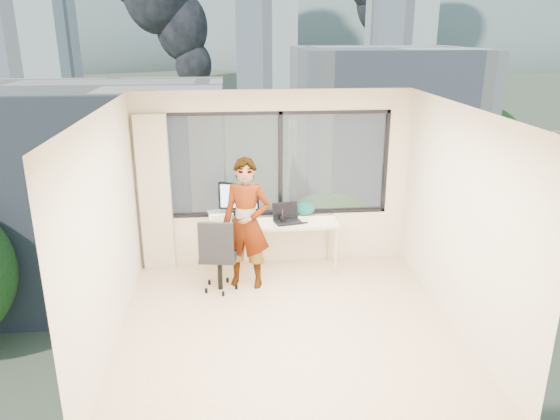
{
  "coord_description": "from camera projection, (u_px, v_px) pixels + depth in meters",
  "views": [
    {
      "loc": [
        -0.63,
        -5.61,
        3.4
      ],
      "look_at": [
        0.0,
        1.0,
        1.15
      ],
      "focal_mm": 34.35,
      "sensor_mm": 36.0,
      "label": 1
    }
  ],
  "objects": [
    {
      "name": "game_console",
      "position": [
        220.0,
        215.0,
        7.92
      ],
      "size": [
        0.4,
        0.35,
        0.08
      ],
      "primitive_type": "cube",
      "rotation": [
        0.0,
        0.0,
        0.22
      ],
      "color": "white",
      "rests_on": "desk"
    },
    {
      "name": "window_wall",
      "position": [
        277.0,
        164.0,
        7.84
      ],
      "size": [
        3.3,
        0.16,
        1.55
      ],
      "primitive_type": null,
      "color": "black",
      "rests_on": "ground"
    },
    {
      "name": "far_tower_b",
      "position": [
        265.0,
        40.0,
        119.98
      ],
      "size": [
        13.0,
        13.0,
        30.0
      ],
      "primitive_type": "cube",
      "color": "silver",
      "rests_on": "exterior_ground"
    },
    {
      "name": "monitor",
      "position": [
        239.0,
        202.0,
        7.68
      ],
      "size": [
        0.61,
        0.26,
        0.59
      ],
      "primitive_type": null,
      "rotation": [
        0.0,
        0.0,
        -0.23
      ],
      "color": "black",
      "rests_on": "desk"
    },
    {
      "name": "far_tower_a",
      "position": [
        28.0,
        50.0,
        92.88
      ],
      "size": [
        14.0,
        14.0,
        28.0
      ],
      "primitive_type": "cube",
      "color": "silver",
      "rests_on": "exterior_ground"
    },
    {
      "name": "near_bldg_b",
      "position": [
        380.0,
        146.0,
        45.27
      ],
      "size": [
        14.0,
        13.0,
        16.0
      ],
      "primitive_type": "cube",
      "color": "silver",
      "rests_on": "exterior_ground"
    },
    {
      "name": "tree_b",
      "position": [
        327.0,
        300.0,
        26.81
      ],
      "size": [
        7.6,
        7.6,
        9.0
      ],
      "primitive_type": null,
      "color": "#234A18",
      "rests_on": "exterior_ground"
    },
    {
      "name": "curtain",
      "position": [
        155.0,
        194.0,
        7.69
      ],
      "size": [
        0.45,
        0.14,
        2.3
      ],
      "primitive_type": "cube",
      "color": "#C3B798",
      "rests_on": "floor"
    },
    {
      "name": "wall_right",
      "position": [
        460.0,
        220.0,
        6.2
      ],
      "size": [
        0.01,
        4.0,
        2.6
      ],
      "primitive_type": "cube",
      "color": "beige",
      "rests_on": "ground"
    },
    {
      "name": "cellphone",
      "position": [
        304.0,
        223.0,
        7.7
      ],
      "size": [
        0.11,
        0.06,
        0.01
      ],
      "primitive_type": "cube",
      "rotation": [
        0.0,
        0.0,
        0.09
      ],
      "color": "black",
      "rests_on": "desk"
    },
    {
      "name": "pen_cup",
      "position": [
        283.0,
        220.0,
        7.7
      ],
      "size": [
        0.1,
        0.1,
        0.1
      ],
      "primitive_type": "cylinder",
      "rotation": [
        0.0,
        0.0,
        -0.34
      ],
      "color": "black",
      "rests_on": "desk"
    },
    {
      "name": "tree_c",
      "position": [
        479.0,
        172.0,
        49.01
      ],
      "size": [
        8.4,
        8.4,
        10.0
      ],
      "primitive_type": null,
      "color": "#234A18",
      "rests_on": "exterior_ground"
    },
    {
      "name": "laptop",
      "position": [
        288.0,
        214.0,
        7.69
      ],
      "size": [
        0.45,
        0.47,
        0.24
      ],
      "primitive_type": null,
      "rotation": [
        0.0,
        0.0,
        0.21
      ],
      "color": "black",
      "rests_on": "desk"
    },
    {
      "name": "chair",
      "position": [
        219.0,
        253.0,
        7.21
      ],
      "size": [
        0.62,
        0.62,
        1.07
      ],
      "primitive_type": null,
      "rotation": [
        0.0,
        0.0,
        -0.14
      ],
      "color": "black",
      "rests_on": "floor"
    },
    {
      "name": "near_bldg_a",
      "position": [
        107.0,
        191.0,
        36.16
      ],
      "size": [
        16.0,
        12.0,
        14.0
      ],
      "primitive_type": "cube",
      "color": "beige",
      "rests_on": "exterior_ground"
    },
    {
      "name": "exterior_ground",
      "position": [
        232.0,
        108.0,
        124.08
      ],
      "size": [
        400.0,
        400.0,
        0.04
      ],
      "primitive_type": "cube",
      "color": "#515B3D",
      "rests_on": "ground"
    },
    {
      "name": "desk",
      "position": [
        276.0,
        245.0,
        7.88
      ],
      "size": [
        1.8,
        0.6,
        0.75
      ],
      "primitive_type": "cube",
      "color": "tan",
      "rests_on": "floor"
    },
    {
      "name": "wall_front",
      "position": [
        317.0,
        315.0,
        4.13
      ],
      "size": [
        4.0,
        0.01,
        2.6
      ],
      "primitive_type": "cube",
      "color": "beige",
      "rests_on": "ground"
    },
    {
      "name": "hill_b",
      "position": [
        395.0,
        60.0,
        321.62
      ],
      "size": [
        300.0,
        220.0,
        96.0
      ],
      "primitive_type": "ellipsoid",
      "color": "slate",
      "rests_on": "exterior_ground"
    },
    {
      "name": "far_tower_c",
      "position": [
        398.0,
        46.0,
        142.8
      ],
      "size": [
        15.0,
        15.0,
        26.0
      ],
      "primitive_type": "cube",
      "color": "silver",
      "rests_on": "exterior_ground"
    },
    {
      "name": "floor",
      "position": [
        288.0,
        327.0,
        6.44
      ],
      "size": [
        4.0,
        4.0,
        0.01
      ],
      "primitive_type": "cube",
      "color": "beige",
      "rests_on": "ground"
    },
    {
      "name": "wall_left",
      "position": [
        107.0,
        232.0,
        5.84
      ],
      "size": [
        0.01,
        4.0,
        2.6
      ],
      "primitive_type": "cube",
      "color": "beige",
      "rests_on": "ground"
    },
    {
      "name": "hill_a",
      "position": [
        15.0,
        62.0,
        301.92
      ],
      "size": [
        288.0,
        216.0,
        90.0
      ],
      "primitive_type": "ellipsoid",
      "color": "slate",
      "rests_on": "exterior_ground"
    },
    {
      "name": "far_tower_d",
      "position": [
        5.0,
        54.0,
        143.46
      ],
      "size": [
        16.0,
        14.0,
        22.0
      ],
      "primitive_type": "cube",
      "color": "silver",
      "rests_on": "exterior_ground"
    },
    {
      "name": "ceiling",
      "position": [
        289.0,
        109.0,
        5.6
      ],
      "size": [
        4.0,
        4.0,
        0.01
      ],
      "primitive_type": "cube",
      "color": "white",
      "rests_on": "ground"
    },
    {
      "name": "person",
      "position": [
        246.0,
        224.0,
        7.23
      ],
      "size": [
        0.75,
        0.59,
        1.81
      ],
      "primitive_type": "imported",
      "rotation": [
        0.0,
        0.0,
        -0.27
      ],
      "color": "#2D2D33",
      "rests_on": "floor"
    },
    {
      "name": "handbag",
      "position": [
        305.0,
        208.0,
        7.98
      ],
      "size": [
        0.3,
        0.18,
        0.22
      ],
      "primitive_type": "ellipsoid",
      "rotation": [
        0.0,
        0.0,
        -0.13
      ],
      "color": "#0B433C",
      "rests_on": "desk"
    }
  ]
}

